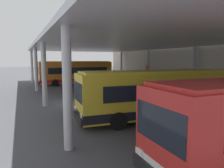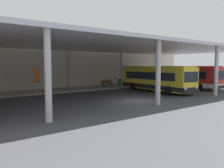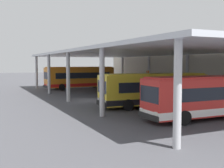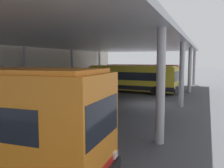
{
  "view_description": "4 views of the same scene",
  "coord_description": "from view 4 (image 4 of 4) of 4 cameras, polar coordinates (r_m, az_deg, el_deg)",
  "views": [
    {
      "loc": [
        18.14,
        -4.29,
        3.89
      ],
      "look_at": [
        -1.45,
        4.18,
        1.39
      ],
      "focal_mm": 34.14,
      "sensor_mm": 36.0,
      "label": 1
    },
    {
      "loc": [
        -13.83,
        -14.55,
        3.22
      ],
      "look_at": [
        -0.56,
        3.02,
        1.38
      ],
      "focal_mm": 35.3,
      "sensor_mm": 36.0,
      "label": 2
    },
    {
      "loc": [
        29.4,
        -11.05,
        4.11
      ],
      "look_at": [
        1.34,
        2.04,
        1.86
      ],
      "focal_mm": 45.53,
      "sensor_mm": 36.0,
      "label": 3
    },
    {
      "loc": [
        -19.86,
        -4.43,
        3.82
      ],
      "look_at": [
        2.93,
        4.8,
        1.32
      ],
      "focal_mm": 37.88,
      "sensor_mm": 36.0,
      "label": 4
    }
  ],
  "objects": [
    {
      "name": "trash_bin",
      "position": [
        31.58,
        -8.19,
        0.02
      ],
      "size": [
        0.52,
        0.52,
        0.98
      ],
      "color": "#236638",
      "rests_on": "platform_kerb"
    },
    {
      "name": "platform_kerb",
      "position": [
        25.89,
        -16.96,
        -2.74
      ],
      "size": [
        42.0,
        4.5,
        0.18
      ],
      "primitive_type": "cube",
      "color": "#A39E93",
      "rests_on": "ground"
    },
    {
      "name": "banner_sign",
      "position": [
        21.11,
        -24.83,
        0.26
      ],
      "size": [
        0.7,
        0.12,
        3.2
      ],
      "color": "#B2B2B7",
      "rests_on": "platform_kerb"
    },
    {
      "name": "bench_waiting",
      "position": [
        30.0,
        -10.89,
        -0.35
      ],
      "size": [
        1.8,
        0.45,
        0.92
      ],
      "color": "brown",
      "rests_on": "platform_kerb"
    },
    {
      "name": "ground_plane",
      "position": [
        20.7,
        9.34,
        -4.91
      ],
      "size": [
        200.0,
        200.0,
        0.0
      ],
      "primitive_type": "plane",
      "color": "#47474C"
    },
    {
      "name": "station_building_facade",
      "position": [
        27.79,
        -22.41,
        4.82
      ],
      "size": [
        48.0,
        1.6,
        7.11
      ],
      "primitive_type": "cube",
      "color": "beige",
      "rests_on": "ground"
    },
    {
      "name": "bus_second_bay",
      "position": [
        28.03,
        4.78,
        1.35
      ],
      "size": [
        3.21,
        10.67,
        3.17
      ],
      "color": "yellow",
      "rests_on": "ground"
    },
    {
      "name": "bus_middle_bay",
      "position": [
        34.5,
        7.2,
        2.15
      ],
      "size": [
        2.83,
        10.56,
        3.17
      ],
      "color": "red",
      "rests_on": "ground"
    },
    {
      "name": "canopy_shelter",
      "position": [
        22.26,
        -4.58,
        9.57
      ],
      "size": [
        40.0,
        17.0,
        5.55
      ],
      "color": "silver",
      "rests_on": "ground"
    }
  ]
}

